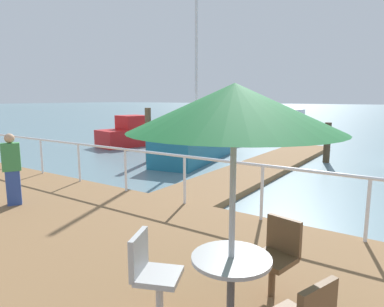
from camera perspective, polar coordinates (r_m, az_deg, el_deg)
name	(u,v)px	position (r m, az deg, el deg)	size (l,w,h in m)	color
ground_plane	(9,151)	(19.93, -28.37, 0.43)	(300.00, 300.00, 0.00)	slate
floating_dock	(263,167)	(13.28, 11.93, -2.19)	(13.12, 2.00, 0.18)	olive
boardwalk_railing	(153,161)	(7.88, -6.58, -1.30)	(0.06, 26.93, 1.08)	white
dock_piling_0	(327,143)	(15.29, 21.77, 1.71)	(0.27, 0.27, 1.69)	#473826
dock_piling_1	(264,120)	(24.65, 12.01, 5.56)	(0.25, 0.25, 2.32)	brown
dock_piling_2	(245,118)	(24.14, 8.87, 5.85)	(0.28, 0.28, 2.55)	brown
dock_piling_4	(148,135)	(14.41, -7.36, 3.08)	(0.25, 0.25, 2.29)	brown
moored_boat_1	(293,126)	(25.27, 16.57, 4.45)	(4.75, 2.03, 1.89)	navy
moored_boat_2	(197,140)	(14.95, 0.86, 2.30)	(5.71, 2.69, 8.46)	#1E6B8C
moored_boat_3	(237,131)	(21.20, 7.54, 3.73)	(4.99, 2.28, 1.84)	beige
moored_boat_4	(135,134)	(19.85, -9.50, 3.22)	(4.63, 2.69, 1.71)	red
cafe_table_round	(231,264)	(3.56, 6.61, -17.95)	(0.80, 0.80, 0.74)	#ADADB2
patio_umbrella	(234,108)	(3.17, 7.14, 7.57)	(2.00, 2.00, 2.43)	#B2B2B7
cafe_chair_0	(278,251)	(4.25, 14.21, -15.56)	(0.55, 0.53, 0.90)	brown
cafe_chair_1	(150,268)	(3.78, -7.08, -18.60)	(0.59, 0.60, 0.90)	#B7B7BC
pedestrian_1	(12,169)	(8.23, -28.02, -2.26)	(0.42, 0.37, 1.55)	#334C99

